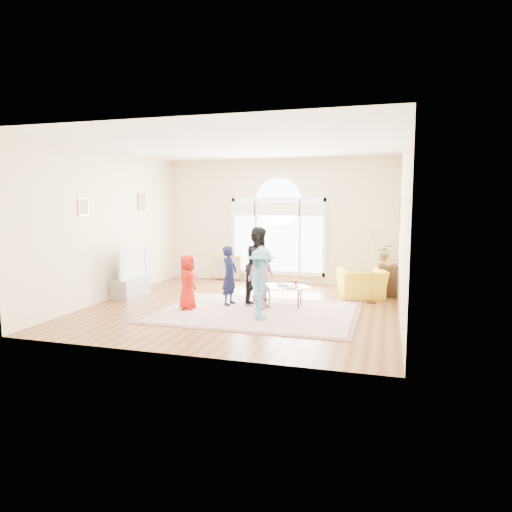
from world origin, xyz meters
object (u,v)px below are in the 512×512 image
(coffee_table, at_px, (283,287))
(tv_console, at_px, (130,287))
(armchair, at_px, (362,284))
(television, at_px, (130,263))
(area_rug, at_px, (256,312))

(coffee_table, bearing_deg, tv_console, 176.82)
(armchair, bearing_deg, television, -3.74)
(tv_console, height_order, television, television)
(television, xyz_separation_m, armchair, (4.98, 1.29, -0.45))
(coffee_table, relative_size, armchair, 1.11)
(area_rug, xyz_separation_m, coffee_table, (0.38, 0.64, 0.39))
(area_rug, bearing_deg, armchair, 46.66)
(tv_console, xyz_separation_m, television, (0.01, 0.00, 0.55))
(tv_console, xyz_separation_m, coffee_table, (3.51, -0.03, 0.19))
(area_rug, relative_size, armchair, 3.75)
(area_rug, distance_m, coffee_table, 0.84)
(tv_console, height_order, coffee_table, coffee_table)
(tv_console, bearing_deg, coffee_table, -0.48)
(armchair, bearing_deg, coffee_table, 23.69)
(area_rug, bearing_deg, television, 167.91)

